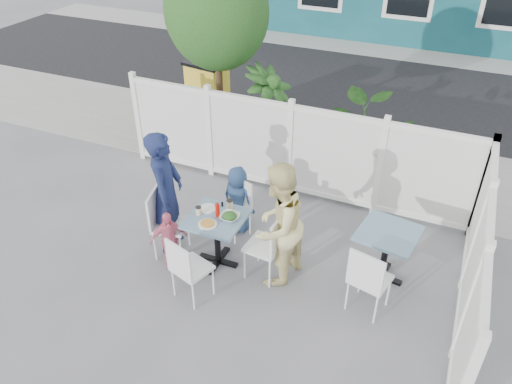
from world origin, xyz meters
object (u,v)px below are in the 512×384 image
at_px(main_table, 217,228).
at_px(toddler, 169,239).
at_px(utility_cabinet, 208,97).
at_px(woman, 278,225).
at_px(chair_back, 237,204).
at_px(chair_left, 164,219).
at_px(chair_right, 270,242).
at_px(spare_table, 387,243).
at_px(chair_near, 187,266).
at_px(boy, 238,199).
at_px(man, 167,193).

distance_m(main_table, toddler, 0.67).
xyz_separation_m(utility_cabinet, main_table, (2.06, -3.64, -0.08)).
bearing_deg(woman, chair_back, -115.63).
bearing_deg(chair_left, main_table, 83.15).
height_order(utility_cabinet, chair_right, utility_cabinet).
bearing_deg(utility_cabinet, spare_table, -26.32).
relative_size(chair_near, boy, 0.89).
xyz_separation_m(main_table, toddler, (-0.58, -0.30, -0.16)).
distance_m(chair_near, man, 1.19).
distance_m(chair_left, chair_right, 1.54).
bearing_deg(woman, spare_table, 124.15).
relative_size(spare_table, toddler, 0.96).
height_order(chair_right, chair_near, chair_right).
bearing_deg(boy, main_table, 106.52).
xyz_separation_m(chair_left, chair_right, (1.54, 0.12, 0.00)).
xyz_separation_m(main_table, man, (-0.79, 0.07, 0.31)).
distance_m(spare_table, toddler, 2.89).
bearing_deg(man, toddler, -169.00).
distance_m(chair_right, boy, 1.14).
distance_m(chair_near, woman, 1.24).
height_order(woman, toddler, woman).
bearing_deg(utility_cabinet, boy, -45.42).
bearing_deg(utility_cabinet, man, -60.95).
xyz_separation_m(utility_cabinet, chair_near, (2.04, -4.41, -0.13)).
xyz_separation_m(chair_back, toddler, (-0.55, -1.02, -0.08)).
distance_m(chair_right, chair_near, 1.12).
xyz_separation_m(utility_cabinet, chair_left, (1.29, -3.74, -0.10)).
bearing_deg(man, utility_cabinet, 1.16).
bearing_deg(utility_cabinet, chair_left, -61.50).
distance_m(man, toddler, 0.64).
distance_m(main_table, chair_right, 0.76).
bearing_deg(woman, boy, -118.04).
bearing_deg(chair_left, woman, 81.42).
relative_size(utility_cabinet, boy, 1.29).
relative_size(spare_table, man, 0.46).
xyz_separation_m(chair_left, boy, (0.70, 0.90, -0.05)).
distance_m(spare_table, chair_back, 2.20).
xyz_separation_m(chair_near, woman, (0.87, 0.82, 0.32)).
distance_m(main_table, woman, 0.89).
relative_size(woman, toddler, 1.98).
relative_size(spare_table, chair_left, 0.83).
bearing_deg(chair_near, toddler, 157.58).
relative_size(chair_right, chair_near, 1.07).
bearing_deg(woman, chair_right, -60.67).
distance_m(woman, boy, 1.24).
bearing_deg(toddler, chair_right, -30.76).
bearing_deg(man, chair_near, -155.90).
height_order(spare_table, woman, woman).
bearing_deg(chair_right, spare_table, -62.70).
bearing_deg(man, main_table, -113.54).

